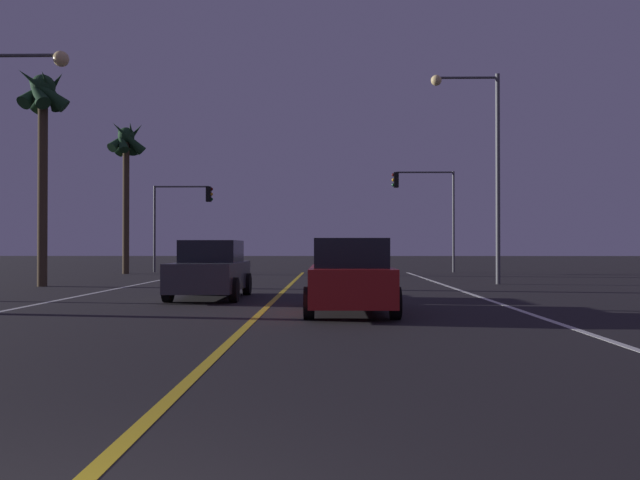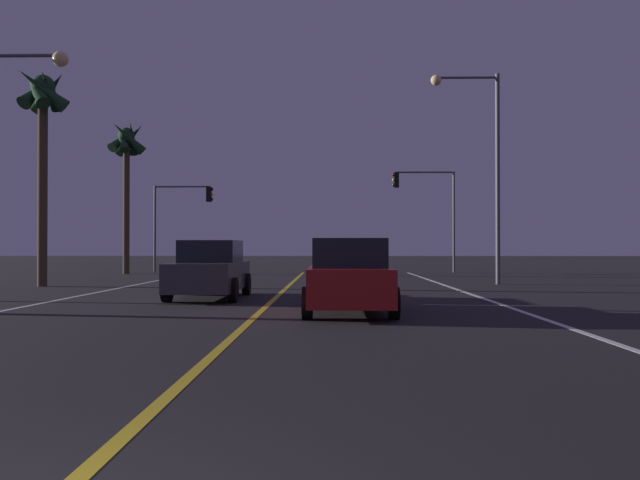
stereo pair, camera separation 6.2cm
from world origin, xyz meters
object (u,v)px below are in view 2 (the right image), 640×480
(car_lead_same_lane, at_px, (349,277))
(street_lamp_right_far, at_px, (482,150))
(traffic_light_near_right, at_px, (425,197))
(palm_tree_left_mid, at_px, (43,111))
(palm_tree_left_far, at_px, (127,151))
(traffic_light_near_left, at_px, (184,207))
(car_oncoming, at_px, (210,270))

(car_lead_same_lane, relative_size, street_lamp_right_far, 0.51)
(traffic_light_near_right, xyz_separation_m, street_lamp_right_far, (0.57, -11.79, 0.98))
(car_lead_same_lane, xyz_separation_m, palm_tree_left_mid, (-11.43, 9.41, 5.89))
(palm_tree_left_far, bearing_deg, traffic_light_near_right, 8.13)
(traffic_light_near_left, xyz_separation_m, street_lamp_right_far, (14.88, -11.79, 1.55))
(street_lamp_right_far, height_order, palm_tree_left_far, palm_tree_left_far)
(traffic_light_near_right, bearing_deg, car_oncoming, 64.34)
(traffic_light_near_right, bearing_deg, palm_tree_left_mid, 39.34)
(traffic_light_near_right, relative_size, traffic_light_near_left, 1.16)
(car_lead_same_lane, bearing_deg, palm_tree_left_mid, 50.52)
(street_lamp_right_far, bearing_deg, car_oncoming, 36.42)
(traffic_light_near_left, bearing_deg, street_lamp_right_far, -38.39)
(palm_tree_left_far, bearing_deg, palm_tree_left_mid, -87.96)
(car_oncoming, relative_size, palm_tree_left_mid, 0.52)
(traffic_light_near_right, distance_m, palm_tree_left_far, 17.28)
(car_lead_same_lane, bearing_deg, car_oncoming, 44.39)
(palm_tree_left_far, bearing_deg, street_lamp_right_far, -28.15)
(car_oncoming, xyz_separation_m, street_lamp_right_far, (9.66, 7.13, 4.58))
(car_lead_same_lane, height_order, palm_tree_left_far, palm_tree_left_far)
(traffic_light_near_left, bearing_deg, palm_tree_left_far, -137.41)
(car_oncoming, relative_size, palm_tree_left_far, 0.50)
(traffic_light_near_right, distance_m, street_lamp_right_far, 11.85)
(palm_tree_left_far, bearing_deg, car_oncoming, -64.55)
(street_lamp_right_far, bearing_deg, palm_tree_left_mid, 5.91)
(car_oncoming, relative_size, street_lamp_right_far, 0.51)
(traffic_light_near_right, height_order, palm_tree_left_far, palm_tree_left_far)
(car_lead_same_lane, height_order, street_lamp_right_far, street_lamp_right_far)
(palm_tree_left_mid, distance_m, palm_tree_left_far, 11.15)
(traffic_light_near_right, relative_size, palm_tree_left_mid, 0.71)
(street_lamp_right_far, distance_m, palm_tree_left_far, 19.91)
(car_lead_same_lane, relative_size, palm_tree_left_mid, 0.52)
(palm_tree_left_mid, relative_size, palm_tree_left_far, 0.98)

